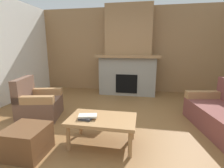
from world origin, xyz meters
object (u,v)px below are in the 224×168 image
(fireplace, at_px, (128,57))
(ottoman, at_px, (27,141))
(coffee_table, at_px, (102,121))
(armchair, at_px, (38,104))

(fireplace, bearing_deg, ottoman, -107.01)
(coffee_table, bearing_deg, armchair, 154.49)
(armchair, relative_size, coffee_table, 0.91)
(fireplace, relative_size, coffee_table, 2.70)
(ottoman, bearing_deg, fireplace, 72.99)
(fireplace, bearing_deg, armchair, -126.18)
(ottoman, bearing_deg, coffee_table, 24.12)
(armchair, xyz_separation_m, coffee_table, (1.57, -0.75, 0.08))
(fireplace, relative_size, armchair, 2.96)
(armchair, bearing_deg, ottoman, -62.56)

